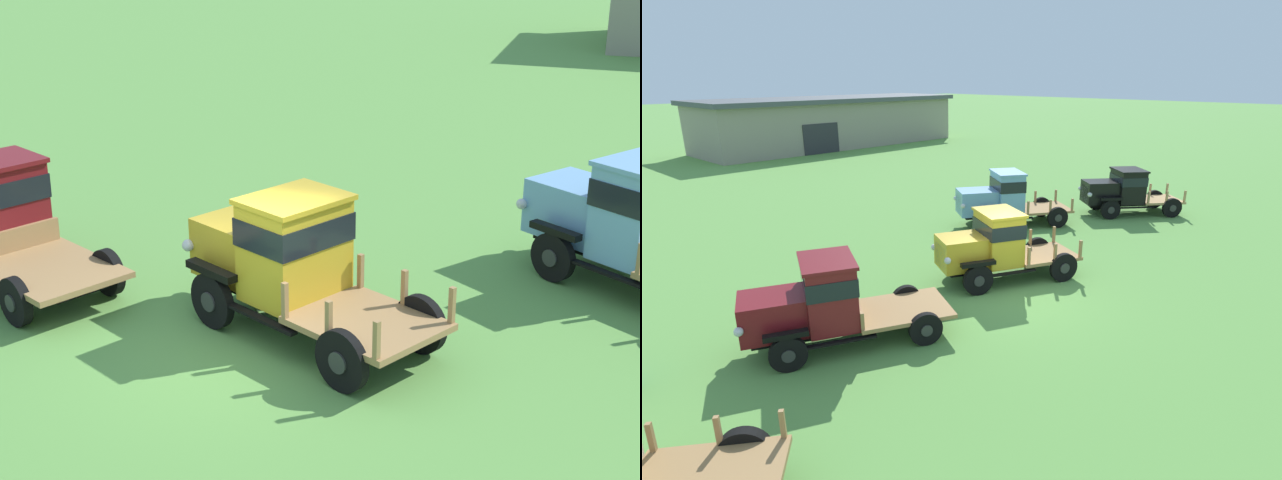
{
  "view_description": "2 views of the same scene",
  "coord_description": "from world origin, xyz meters",
  "views": [
    {
      "loc": [
        5.45,
        -12.05,
        6.76
      ],
      "look_at": [
        0.5,
        2.45,
        1.0
      ],
      "focal_mm": 55.0,
      "sensor_mm": 36.0,
      "label": 1
    },
    {
      "loc": [
        -10.81,
        -7.96,
        6.08
      ],
      "look_at": [
        0.5,
        2.45,
        1.0
      ],
      "focal_mm": 28.0,
      "sensor_mm": 36.0,
      "label": 2
    }
  ],
  "objects": [
    {
      "name": "vintage_truck_second_in_line",
      "position": [
        -5.25,
        1.5,
        1.1
      ],
      "size": [
        5.08,
        3.57,
        2.14
      ],
      "color": "black",
      "rests_on": "ground"
    },
    {
      "name": "vintage_truck_midrow_center",
      "position": [
        0.43,
        1.08,
        1.17
      ],
      "size": [
        4.69,
        3.41,
        2.21
      ],
      "color": "black",
      "rests_on": "ground"
    },
    {
      "name": "vintage_truck_far_side",
      "position": [
        5.36,
        4.65,
        1.19
      ],
      "size": [
        4.93,
        4.09,
        2.3
      ],
      "color": "black",
      "rests_on": "ground"
    },
    {
      "name": "ground_plane",
      "position": [
        0.0,
        0.0,
        0.0
      ],
      "size": [
        240.0,
        240.0,
        0.0
      ],
      "primitive_type": "plane",
      "color": "#5B9342"
    },
    {
      "name": "farm_shed",
      "position": [
        15.0,
        31.72,
        2.14
      ],
      "size": [
        23.41,
        7.86,
        4.24
      ],
      "color": "gray",
      "rests_on": "ground"
    },
    {
      "name": "vintage_truck_back_of_row",
      "position": [
        10.52,
        1.74,
        1.12
      ],
      "size": [
        4.42,
        4.12,
        2.07
      ],
      "color": "black",
      "rests_on": "ground"
    }
  ]
}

